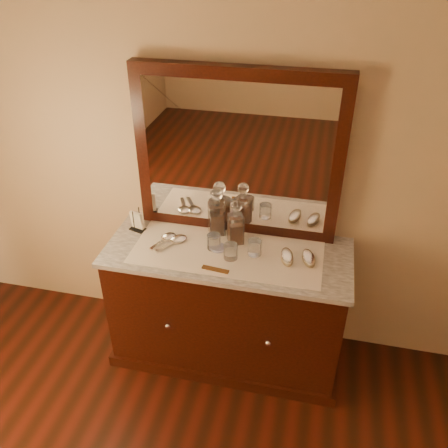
{
  "coord_description": "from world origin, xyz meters",
  "views": [
    {
      "loc": [
        0.47,
        -0.2,
        2.48
      ],
      "look_at": [
        0.0,
        1.85,
        1.1
      ],
      "focal_mm": 37.57,
      "sensor_mm": 36.0,
      "label": 1
    }
  ],
  "objects_px": {
    "brush_far": "(309,258)",
    "comb": "(215,269)",
    "dresser_cabinet": "(227,306)",
    "hand_mirror_inner": "(176,241)",
    "decanter_right": "(236,226)",
    "decanter_left": "(217,216)",
    "hand_mirror_outer": "(166,238)",
    "brush_near": "(287,257)",
    "mirror_frame": "(237,155)",
    "napkin_rack": "(137,222)",
    "pin_dish": "(218,248)"
  },
  "relations": [
    {
      "from": "mirror_frame",
      "to": "comb",
      "type": "height_order",
      "value": "mirror_frame"
    },
    {
      "from": "pin_dish",
      "to": "brush_far",
      "type": "height_order",
      "value": "brush_far"
    },
    {
      "from": "brush_far",
      "to": "hand_mirror_outer",
      "type": "distance_m",
      "value": 0.85
    },
    {
      "from": "hand_mirror_outer",
      "to": "dresser_cabinet",
      "type": "bearing_deg",
      "value": -3.7
    },
    {
      "from": "dresser_cabinet",
      "to": "napkin_rack",
      "type": "xyz_separation_m",
      "value": [
        -0.6,
        0.09,
        0.5
      ]
    },
    {
      "from": "mirror_frame",
      "to": "decanter_left",
      "type": "xyz_separation_m",
      "value": [
        -0.11,
        -0.08,
        -0.38
      ]
    },
    {
      "from": "decanter_right",
      "to": "brush_near",
      "type": "bearing_deg",
      "value": -19.65
    },
    {
      "from": "mirror_frame",
      "to": "decanter_right",
      "type": "bearing_deg",
      "value": -80.01
    },
    {
      "from": "dresser_cabinet",
      "to": "hand_mirror_outer",
      "type": "relative_size",
      "value": 6.62
    },
    {
      "from": "mirror_frame",
      "to": "comb",
      "type": "xyz_separation_m",
      "value": [
        -0.03,
        -0.44,
        -0.49
      ]
    },
    {
      "from": "comb",
      "to": "decanter_left",
      "type": "relative_size",
      "value": 0.49
    },
    {
      "from": "dresser_cabinet",
      "to": "hand_mirror_inner",
      "type": "height_order",
      "value": "hand_mirror_inner"
    },
    {
      "from": "dresser_cabinet",
      "to": "hand_mirror_outer",
      "type": "distance_m",
      "value": 0.59
    },
    {
      "from": "brush_near",
      "to": "dresser_cabinet",
      "type": "bearing_deg",
      "value": 177.0
    },
    {
      "from": "mirror_frame",
      "to": "brush_near",
      "type": "xyz_separation_m",
      "value": [
        0.35,
        -0.26,
        -0.47
      ]
    },
    {
      "from": "brush_near",
      "to": "brush_far",
      "type": "bearing_deg",
      "value": 7.09
    },
    {
      "from": "decanter_left",
      "to": "brush_near",
      "type": "relative_size",
      "value": 1.86
    },
    {
      "from": "pin_dish",
      "to": "brush_near",
      "type": "xyz_separation_m",
      "value": [
        0.4,
        -0.02,
        0.01
      ]
    },
    {
      "from": "decanter_left",
      "to": "hand_mirror_outer",
      "type": "relative_size",
      "value": 1.47
    },
    {
      "from": "mirror_frame",
      "to": "brush_near",
      "type": "relative_size",
      "value": 7.16
    },
    {
      "from": "comb",
      "to": "napkin_rack",
      "type": "relative_size",
      "value": 1.05
    },
    {
      "from": "mirror_frame",
      "to": "decanter_left",
      "type": "relative_size",
      "value": 3.86
    },
    {
      "from": "decanter_left",
      "to": "dresser_cabinet",
      "type": "bearing_deg",
      "value": -57.16
    },
    {
      "from": "brush_far",
      "to": "comb",
      "type": "bearing_deg",
      "value": -158.7
    },
    {
      "from": "dresser_cabinet",
      "to": "brush_near",
      "type": "relative_size",
      "value": 8.36
    },
    {
      "from": "brush_far",
      "to": "hand_mirror_outer",
      "type": "bearing_deg",
      "value": 178.11
    },
    {
      "from": "pin_dish",
      "to": "brush_far",
      "type": "bearing_deg",
      "value": -0.37
    },
    {
      "from": "napkin_rack",
      "to": "decanter_left",
      "type": "bearing_deg",
      "value": 8.4
    },
    {
      "from": "napkin_rack",
      "to": "decanter_left",
      "type": "xyz_separation_m",
      "value": [
        0.49,
        0.07,
        0.06
      ]
    },
    {
      "from": "mirror_frame",
      "to": "napkin_rack",
      "type": "bearing_deg",
      "value": -165.69
    },
    {
      "from": "comb",
      "to": "hand_mirror_outer",
      "type": "xyz_separation_m",
      "value": [
        -0.36,
        0.22,
        0.0
      ]
    },
    {
      "from": "dresser_cabinet",
      "to": "napkin_rack",
      "type": "relative_size",
      "value": 9.53
    },
    {
      "from": "dresser_cabinet",
      "to": "comb",
      "type": "xyz_separation_m",
      "value": [
        -0.03,
        -0.2,
        0.45
      ]
    },
    {
      "from": "dresser_cabinet",
      "to": "comb",
      "type": "distance_m",
      "value": 0.49
    },
    {
      "from": "dresser_cabinet",
      "to": "hand_mirror_inner",
      "type": "relative_size",
      "value": 6.26
    },
    {
      "from": "pin_dish",
      "to": "decanter_right",
      "type": "height_order",
      "value": "decanter_right"
    },
    {
      "from": "pin_dish",
      "to": "brush_near",
      "type": "bearing_deg",
      "value": -2.6
    },
    {
      "from": "decanter_right",
      "to": "brush_far",
      "type": "height_order",
      "value": "decanter_right"
    },
    {
      "from": "hand_mirror_inner",
      "to": "decanter_left",
      "type": "bearing_deg",
      "value": 35.37
    },
    {
      "from": "brush_near",
      "to": "hand_mirror_outer",
      "type": "height_order",
      "value": "brush_near"
    },
    {
      "from": "napkin_rack",
      "to": "brush_far",
      "type": "height_order",
      "value": "napkin_rack"
    },
    {
      "from": "decanter_right",
      "to": "decanter_left",
      "type": "bearing_deg",
      "value": 152.58
    },
    {
      "from": "pin_dish",
      "to": "hand_mirror_inner",
      "type": "relative_size",
      "value": 0.39
    },
    {
      "from": "napkin_rack",
      "to": "hand_mirror_inner",
      "type": "xyz_separation_m",
      "value": [
        0.28,
        -0.08,
        -0.05
      ]
    },
    {
      "from": "mirror_frame",
      "to": "brush_near",
      "type": "height_order",
      "value": "mirror_frame"
    },
    {
      "from": "pin_dish",
      "to": "brush_near",
      "type": "relative_size",
      "value": 0.53
    },
    {
      "from": "dresser_cabinet",
      "to": "decanter_left",
      "type": "bearing_deg",
      "value": 122.84
    },
    {
      "from": "comb",
      "to": "decanter_left",
      "type": "height_order",
      "value": "decanter_left"
    },
    {
      "from": "dresser_cabinet",
      "to": "decanter_right",
      "type": "height_order",
      "value": "decanter_right"
    },
    {
      "from": "comb",
      "to": "brush_near",
      "type": "xyz_separation_m",
      "value": [
        0.37,
        0.18,
        0.02
      ]
    }
  ]
}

